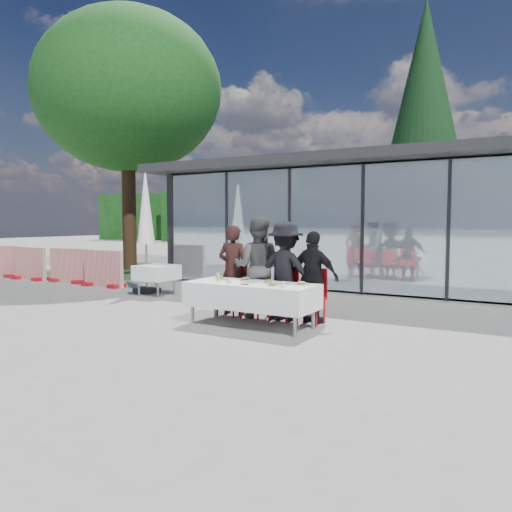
# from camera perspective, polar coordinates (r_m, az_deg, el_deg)

# --- Properties ---
(ground) EXTENTS (90.00, 90.00, 0.00)m
(ground) POSITION_cam_1_polar(r_m,az_deg,el_deg) (9.16, -2.29, -7.37)
(ground) COLOR gray
(ground) RESTS_ON ground
(pavilion) EXTENTS (14.80, 8.80, 3.44)m
(pavilion) POSITION_cam_1_polar(r_m,az_deg,el_deg) (15.99, 20.15, 4.98)
(pavilion) COLOR gray
(pavilion) RESTS_ON ground
(treeline) EXTENTS (62.50, 2.00, 4.40)m
(treeline) POSITION_cam_1_polar(r_m,az_deg,el_deg) (36.22, 19.45, 4.40)
(treeline) COLOR #123B15
(treeline) RESTS_ON ground
(dining_table) EXTENTS (2.26, 0.96, 0.75)m
(dining_table) POSITION_cam_1_polar(r_m,az_deg,el_deg) (8.58, -0.54, -4.49)
(dining_table) COLOR white
(dining_table) RESTS_ON ground
(diner_a) EXTENTS (0.70, 0.70, 1.74)m
(diner_a) POSITION_cam_1_polar(r_m,az_deg,el_deg) (9.64, -2.60, -1.58)
(diner_a) COLOR #321A16
(diner_a) RESTS_ON ground
(diner_chair_a) EXTENTS (0.44, 0.44, 0.97)m
(diner_chair_a) POSITION_cam_1_polar(r_m,az_deg,el_deg) (9.66, -2.64, -3.54)
(diner_chair_a) COLOR #AE0B14
(diner_chair_a) RESTS_ON ground
(diner_b) EXTENTS (1.17, 1.17, 1.89)m
(diner_b) POSITION_cam_1_polar(r_m,az_deg,el_deg) (9.35, 0.14, -1.28)
(diner_b) COLOR #505050
(diner_b) RESTS_ON ground
(diner_chair_b) EXTENTS (0.44, 0.44, 0.97)m
(diner_chair_b) POSITION_cam_1_polar(r_m,az_deg,el_deg) (9.39, 0.09, -3.76)
(diner_chair_b) COLOR #AE0B14
(diner_chair_b) RESTS_ON ground
(diner_c) EXTENTS (1.17, 1.17, 1.79)m
(diner_c) POSITION_cam_1_polar(r_m,az_deg,el_deg) (9.07, 3.39, -1.75)
(diner_c) COLOR black
(diner_c) RESTS_ON ground
(diner_chair_c) EXTENTS (0.44, 0.44, 0.97)m
(diner_chair_c) POSITION_cam_1_polar(r_m,az_deg,el_deg) (9.10, 3.34, -4.01)
(diner_chair_c) COLOR #AE0B14
(diner_chair_c) RESTS_ON ground
(diner_d) EXTENTS (1.05, 1.05, 1.63)m
(diner_d) POSITION_cam_1_polar(r_m,az_deg,el_deg) (8.85, 6.58, -2.43)
(diner_d) COLOR black
(diner_d) RESTS_ON ground
(diner_chair_d) EXTENTS (0.44, 0.44, 0.97)m
(diner_chair_d) POSITION_cam_1_polar(r_m,az_deg,el_deg) (8.87, 6.53, -4.24)
(diner_chair_d) COLOR #AE0B14
(diner_chair_d) RESTS_ON ground
(plate_a) EXTENTS (0.23, 0.23, 0.07)m
(plate_a) POSITION_cam_1_polar(r_m,az_deg,el_deg) (9.17, -4.26, -2.44)
(plate_a) COLOR white
(plate_a) RESTS_ON dining_table
(plate_b) EXTENTS (0.23, 0.23, 0.07)m
(plate_b) POSITION_cam_1_polar(r_m,az_deg,el_deg) (8.87, -1.20, -2.65)
(plate_b) COLOR white
(plate_b) RESTS_ON dining_table
(plate_c) EXTENTS (0.23, 0.23, 0.07)m
(plate_c) POSITION_cam_1_polar(r_m,az_deg,el_deg) (8.50, 1.44, -2.94)
(plate_c) COLOR white
(plate_c) RESTS_ON dining_table
(plate_d) EXTENTS (0.23, 0.23, 0.07)m
(plate_d) POSITION_cam_1_polar(r_m,az_deg,el_deg) (8.27, 5.18, -3.15)
(plate_d) COLOR white
(plate_d) RESTS_ON dining_table
(plate_extra) EXTENTS (0.23, 0.23, 0.07)m
(plate_extra) POSITION_cam_1_polar(r_m,az_deg,el_deg) (8.13, 1.95, -3.26)
(plate_extra) COLOR white
(plate_extra) RESTS_ON dining_table
(juice_bottle) EXTENTS (0.06, 0.06, 0.15)m
(juice_bottle) POSITION_cam_1_polar(r_m,az_deg,el_deg) (8.82, -4.35, -2.38)
(juice_bottle) COLOR #89B54B
(juice_bottle) RESTS_ON dining_table
(drinking_glasses) EXTENTS (1.09, 0.08, 0.10)m
(drinking_glasses) POSITION_cam_1_polar(r_m,az_deg,el_deg) (8.19, -0.07, -3.05)
(drinking_glasses) COLOR silver
(drinking_glasses) RESTS_ON dining_table
(folded_eyeglasses) EXTENTS (0.14, 0.03, 0.01)m
(folded_eyeglasses) POSITION_cam_1_polar(r_m,az_deg,el_deg) (8.29, -1.30, -3.26)
(folded_eyeglasses) COLOR black
(folded_eyeglasses) RESTS_ON dining_table
(spare_table_left) EXTENTS (0.86, 0.86, 0.74)m
(spare_table_left) POSITION_cam_1_polar(r_m,az_deg,el_deg) (12.37, -11.29, -1.88)
(spare_table_left) COLOR white
(spare_table_left) RESTS_ON ground
(market_umbrella) EXTENTS (0.50, 0.50, 3.00)m
(market_umbrella) POSITION_cam_1_polar(r_m,az_deg,el_deg) (12.81, -12.49, 4.49)
(market_umbrella) COLOR black
(market_umbrella) RESTS_ON ground
(construction_barriers) EXTENTS (9.40, 0.60, 1.00)m
(construction_barriers) POSITION_cam_1_polar(r_m,az_deg,el_deg) (17.57, -25.75, -0.86)
(construction_barriers) COLOR red
(construction_barriers) RESTS_ON ground
(deciduous_tree) EXTENTS (7.04, 6.40, 9.38)m
(deciduous_tree) POSITION_cam_1_polar(r_m,az_deg,el_deg) (19.59, -14.52, 17.69)
(deciduous_tree) COLOR #382316
(deciduous_tree) RESTS_ON ground
(conifer_tree) EXTENTS (4.00, 4.00, 10.50)m
(conifer_tree) POSITION_cam_1_polar(r_m,az_deg,el_deg) (21.43, 18.67, 15.05)
(conifer_tree) COLOR #382316
(conifer_tree) RESTS_ON ground
(grass_patch) EXTENTS (5.00, 5.00, 0.02)m
(grass_patch) POSITION_cam_1_polar(r_m,az_deg,el_deg) (19.11, -14.18, -1.51)
(grass_patch) COLOR #385926
(grass_patch) RESTS_ON ground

